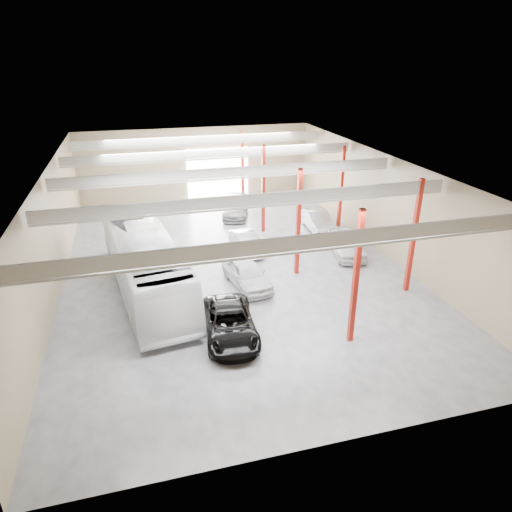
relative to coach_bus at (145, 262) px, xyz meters
name	(u,v)px	position (x,y,z in m)	size (l,w,h in m)	color
depot_shell	(233,194)	(5.99, 2.37, 3.04)	(22.12, 32.12, 7.06)	#4F4F55
coach_bus	(145,262)	(0.00, 0.00, 0.00)	(3.24, 13.87, 3.86)	white
black_sedan	(230,323)	(3.85, -6.19, -1.17)	(2.54, 5.51, 1.53)	black
car_row_a	(247,274)	(6.04, -0.99, -1.12)	(1.93, 4.79, 1.63)	silver
car_row_b	(246,243)	(7.32, 4.21, -1.23)	(1.49, 4.29, 1.41)	silver
car_row_c	(236,208)	(8.35, 12.20, -1.19)	(2.07, 5.10, 1.48)	slate
car_right_near	(318,220)	(14.06, 7.09, -1.14)	(1.67, 4.78, 1.58)	#A0A0A5
car_right_far	(346,243)	(14.15, 1.89, -1.08)	(2.02, 5.01, 1.71)	silver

